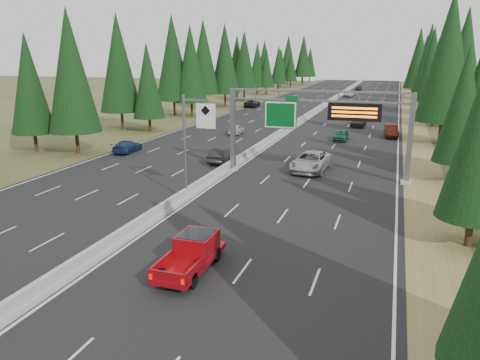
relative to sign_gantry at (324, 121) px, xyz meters
name	(u,v)px	position (x,y,z in m)	size (l,w,h in m)	color
road	(311,115)	(-8.92, 45.12, -5.23)	(32.00, 260.00, 0.08)	black
shoulder_right	(413,119)	(8.88, 45.12, -5.24)	(3.60, 260.00, 0.06)	olive
shoulder_left	(221,112)	(-26.72, 45.12, -5.24)	(3.60, 260.00, 0.06)	#3A431F
median_barrier	(311,113)	(-8.92, 45.12, -4.85)	(0.70, 260.00, 0.85)	#9A9A94
sign_gantry	(324,121)	(0.00, 0.00, 0.00)	(16.75, 0.98, 7.80)	slate
hov_sign_pole	(192,140)	(-8.33, -9.92, -0.54)	(2.80, 0.50, 8.00)	slate
tree_row_right	(448,65)	(13.16, 40.93, 4.06)	(11.67, 241.09, 18.70)	black
tree_row_left	(184,64)	(-30.85, 37.43, 4.01)	(12.00, 240.80, 18.66)	black
silver_minivan	(311,161)	(-1.40, 2.29, -4.29)	(2.98, 6.47, 1.80)	#ACACB0
red_pickup	(194,250)	(-3.45, -20.80, -4.22)	(1.93, 5.40, 1.76)	black
car_ahead_green	(341,135)	(-0.53, 19.97, -4.49)	(1.65, 4.10, 1.40)	#135434
car_ahead_dkred	(391,131)	(5.58, 24.95, -4.38)	(1.71, 4.92, 1.62)	#4C170A
car_ahead_dkgrey	(359,122)	(0.59, 33.34, -4.46)	(2.05, 5.05, 1.47)	black
car_ahead_white	(350,94)	(-6.09, 88.17, -4.43)	(2.51, 5.45, 1.52)	#B2B2B2
car_ahead_far	(359,88)	(-5.51, 110.47, -4.38)	(1.90, 4.72, 1.61)	black
car_onc_near	(221,155)	(-10.93, 2.96, -4.44)	(1.59, 4.55, 1.50)	black
car_onc_blue	(127,146)	(-22.90, 4.49, -4.51)	(1.89, 4.65, 1.35)	navy
car_onc_white	(236,129)	(-15.11, 20.26, -4.50)	(1.64, 4.07, 1.39)	#B4B4B4
car_onc_far	(252,103)	(-23.42, 55.35, -4.40)	(2.60, 5.64, 1.57)	black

